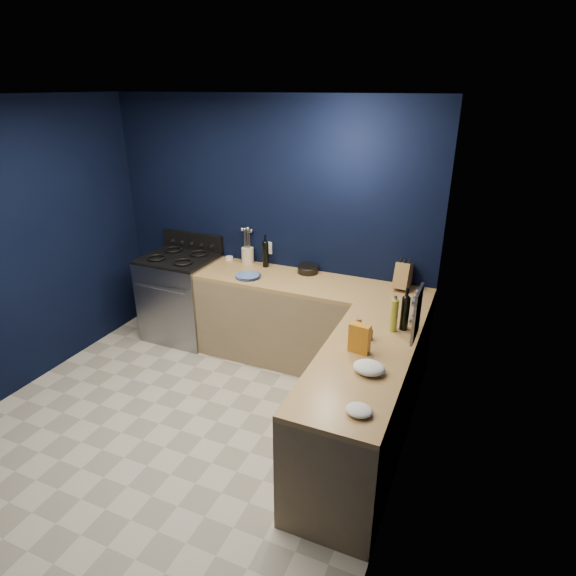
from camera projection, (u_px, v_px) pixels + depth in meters
The scene contains 27 objects.
floor at pixel (181, 431), 3.97m from camera, with size 3.50×3.50×0.02m, color #B6AF9E.
ceiling at pixel (143, 94), 2.94m from camera, with size 3.50×3.50×0.02m, color silver.
wall_back at pixel (268, 227), 4.94m from camera, with size 3.50×0.02×2.60m, color black.
wall_right at pixel (408, 334), 2.82m from camera, with size 0.02×3.50×2.60m, color black.
cab_back at pixel (310, 325), 4.79m from camera, with size 2.30×0.63×0.86m, color olive.
top_back at pixel (310, 284), 4.61m from camera, with size 2.30×0.63×0.04m, color brown.
cab_right at pixel (359, 412), 3.52m from camera, with size 0.63×1.67×0.86m, color olive.
top_right at pixel (363, 360), 3.34m from camera, with size 0.63×1.67×0.04m, color brown.
gas_range at pixel (182, 298), 5.32m from camera, with size 0.76×0.66×0.92m, color gray.
oven_door at pixel (165, 310), 5.06m from camera, with size 0.59×0.02×0.42m, color black.
cooktop at pixel (178, 258), 5.14m from camera, with size 0.76×0.66×0.03m, color black.
backguard at pixel (193, 241), 5.35m from camera, with size 0.76×0.06×0.20m, color black.
spice_panel at pixel (417, 314), 3.34m from camera, with size 0.02×0.28×0.38m, color gray.
wall_outlet at pixel (268, 248), 5.01m from camera, with size 0.09×0.02×0.13m, color white.
plate_stack at pixel (248, 276), 4.71m from camera, with size 0.24×0.24×0.03m, color #3E61A9.
ramekin at pixel (229, 258), 5.20m from camera, with size 0.08×0.08×0.03m, color white.
utensil_crock at pixel (248, 255), 5.09m from camera, with size 0.13×0.13×0.16m, color beige.
wine_bottle_back at pixel (265, 255), 4.95m from camera, with size 0.07×0.07×0.27m, color black.
lemon_basket at pixel (308, 269), 4.82m from camera, with size 0.21×0.21×0.08m, color black.
knife_block at pixel (403, 276), 4.43m from camera, with size 0.13×0.22×0.24m, color brown.
wine_bottle_right at pixel (405, 314), 3.67m from camera, with size 0.07×0.07×0.27m, color black.
oil_bottle at pixel (394, 315), 3.64m from camera, with size 0.06×0.06×0.26m, color #A3A22F.
spice_jar_near at pixel (359, 324), 3.69m from camera, with size 0.05×0.05×0.10m, color olive.
spice_jar_far at pixel (370, 334), 3.55m from camera, with size 0.05×0.05×0.09m, color olive.
crouton_bag at pixel (359, 338), 3.36m from camera, with size 0.15×0.07×0.22m, color #B11C19.
towel_front at pixel (369, 368), 3.14m from camera, with size 0.22×0.18×0.08m, color white.
towel_end at pixel (359, 410), 2.75m from camera, with size 0.16×0.14×0.05m, color white.
Camera 1 is at (2.09, -2.56, 2.66)m, focal length 29.57 mm.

